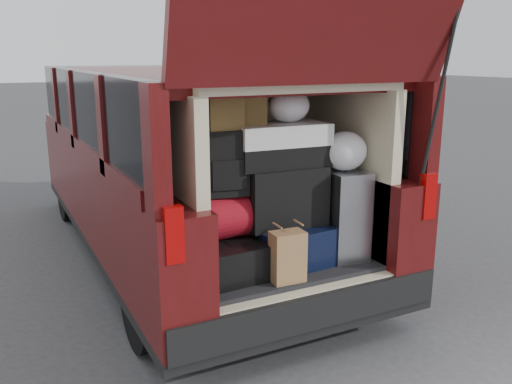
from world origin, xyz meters
TOP-DOWN VIEW (x-y plane):
  - ground at (0.00, 0.00)m, footprint 80.00×80.00m
  - minivan at (0.00, 1.86)m, footprint 1.90×5.35m
  - load_floor at (0.00, 0.28)m, footprint 1.24×1.05m
  - black_hardshell at (-0.39, 0.14)m, footprint 0.44×0.59m
  - navy_hardshell at (0.06, 0.17)m, footprint 0.53×0.63m
  - silver_roller at (0.47, 0.07)m, footprint 0.29×0.43m
  - kraft_bag at (-0.09, -0.16)m, footprint 0.21×0.14m
  - red_duffel at (-0.37, 0.16)m, footprint 0.46×0.32m
  - black_soft_case at (0.05, 0.16)m, footprint 0.55×0.34m
  - backpack at (-0.36, 0.17)m, footprint 0.31×0.22m
  - twotone_duffel at (0.04, 0.18)m, footprint 0.64×0.35m
  - grocery_sack_lower at (-0.35, 0.19)m, footprint 0.23×0.19m
  - grocery_sack_upper at (-0.17, 0.23)m, footprint 0.21×0.18m
  - plastic_bag_center at (0.12, 0.20)m, footprint 0.28×0.26m
  - plastic_bag_right at (0.46, 0.04)m, footprint 0.33×0.31m

SIDE VIEW (x-z plane):
  - ground at x=0.00m, z-range 0.00..0.00m
  - load_floor at x=0.00m, z-range 0.00..0.55m
  - black_hardshell at x=-0.39m, z-range 0.55..0.78m
  - navy_hardshell at x=0.06m, z-range 0.55..0.81m
  - kraft_bag at x=-0.09m, z-range 0.55..0.87m
  - silver_roller at x=0.47m, z-range 0.55..1.16m
  - minivan at x=0.00m, z-range -0.47..2.29m
  - red_duffel at x=-0.37m, z-range 0.78..1.06m
  - black_soft_case at x=0.05m, z-range 0.81..1.20m
  - backpack at x=-0.36m, z-range 1.06..1.47m
  - plastic_bag_right at x=0.46m, z-range 1.16..1.42m
  - twotone_duffel at x=0.04m, z-range 1.20..1.48m
  - grocery_sack_lower at x=-0.35m, z-range 1.47..1.67m
  - grocery_sack_upper at x=-0.17m, z-range 1.48..1.69m
  - plastic_bag_center at x=0.12m, z-range 1.48..1.70m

